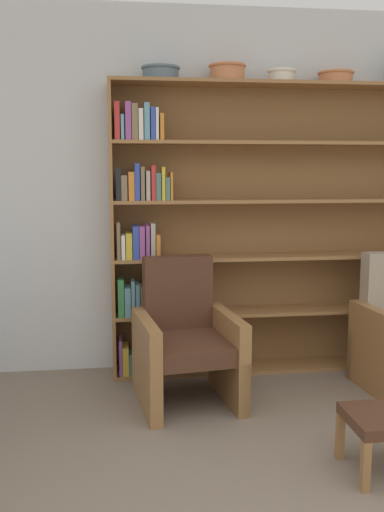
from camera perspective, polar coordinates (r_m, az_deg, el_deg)
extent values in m
cube|color=silver|center=(4.49, 3.94, 6.41)|extent=(12.00, 0.06, 2.75)
cube|color=olive|center=(4.23, -7.98, 2.34)|extent=(0.02, 0.30, 2.18)
cube|color=olive|center=(4.43, 9.29, 16.59)|extent=(2.54, 0.30, 0.03)
cube|color=olive|center=(4.65, 8.63, -10.77)|extent=(2.54, 0.30, 0.03)
cube|color=brown|center=(4.55, 8.44, 2.77)|extent=(2.54, 0.01, 2.18)
cube|color=#994C99|center=(4.40, -7.14, -9.83)|extent=(0.02, 0.19, 0.27)
cube|color=gold|center=(4.40, -6.65, -10.20)|extent=(0.04, 0.17, 0.22)
cube|color=#4C756B|center=(4.40, -6.09, -10.55)|extent=(0.03, 0.16, 0.16)
cube|color=red|center=(4.39, -5.49, -10.57)|extent=(0.04, 0.14, 0.16)
cube|color=#994C99|center=(4.38, -4.95, -10.33)|extent=(0.04, 0.13, 0.20)
cube|color=#388C47|center=(4.41, -4.50, -10.32)|extent=(0.03, 0.19, 0.18)
cube|color=#7F6B4C|center=(4.41, -4.03, -10.01)|extent=(0.03, 0.19, 0.23)
cube|color=#334CB2|center=(4.40, -3.51, -10.48)|extent=(0.03, 0.15, 0.17)
cube|color=orange|center=(4.42, -3.04, -10.13)|extent=(0.04, 0.19, 0.21)
cube|color=black|center=(4.40, -2.59, -10.23)|extent=(0.02, 0.14, 0.20)
cube|color=gold|center=(4.41, -2.16, -10.23)|extent=(0.03, 0.16, 0.20)
cube|color=black|center=(4.39, -1.69, -10.04)|extent=(0.03, 0.13, 0.23)
cube|color=olive|center=(4.52, 8.76, -5.36)|extent=(2.54, 0.30, 0.03)
cube|color=#388C47|center=(4.25, -7.12, -4.10)|extent=(0.04, 0.15, 0.28)
cube|color=#669EB2|center=(4.28, -6.46, -4.43)|extent=(0.04, 0.19, 0.22)
cube|color=#669EB2|center=(4.26, -5.92, -4.16)|extent=(0.03, 0.16, 0.26)
cube|color=#669EB2|center=(4.28, -5.46, -4.28)|extent=(0.03, 0.18, 0.24)
cube|color=#7F6B4C|center=(4.26, -4.98, -4.40)|extent=(0.03, 0.15, 0.23)
cube|color=#388C47|center=(4.25, -4.58, -4.18)|extent=(0.02, 0.13, 0.26)
cube|color=#4C756B|center=(4.26, -4.07, -4.75)|extent=(0.04, 0.13, 0.17)
cube|color=gold|center=(4.26, -3.55, -4.46)|extent=(0.03, 0.14, 0.21)
cube|color=#388C47|center=(4.29, -2.96, -4.02)|extent=(0.04, 0.20, 0.27)
cube|color=red|center=(4.26, -2.41, -4.02)|extent=(0.03, 0.13, 0.28)
cube|color=#7F6B4C|center=(4.29, -2.06, -4.05)|extent=(0.02, 0.18, 0.26)
cube|color=orange|center=(4.28, -1.55, -4.61)|extent=(0.04, 0.15, 0.18)
cube|color=olive|center=(4.43, 8.88, -0.01)|extent=(2.54, 0.30, 0.02)
cube|color=#7F6B4C|center=(4.21, -7.35, 1.59)|extent=(0.03, 0.20, 0.27)
cube|color=white|center=(4.18, -6.89, 0.92)|extent=(0.03, 0.14, 0.18)
cube|color=gold|center=(4.19, -6.33, 1.04)|extent=(0.04, 0.16, 0.19)
cube|color=#334CB2|center=(4.20, -5.67, 1.42)|extent=(0.04, 0.19, 0.24)
cube|color=#994C99|center=(4.18, -5.03, 1.37)|extent=(0.04, 0.13, 0.24)
cube|color=#994C99|center=(4.21, -4.49, 1.48)|extent=(0.03, 0.18, 0.25)
cube|color=#B2A899|center=(4.21, -3.97, 1.59)|extent=(0.03, 0.20, 0.26)
cube|color=orange|center=(4.22, -3.46, 1.02)|extent=(0.03, 0.19, 0.18)
cube|color=olive|center=(4.39, 9.01, 5.50)|extent=(2.54, 0.30, 0.02)
cube|color=black|center=(4.14, -7.39, 7.13)|extent=(0.04, 0.13, 0.23)
cube|color=#7F6B4C|center=(4.16, -6.80, 6.79)|extent=(0.04, 0.16, 0.18)
cube|color=orange|center=(4.14, -6.09, 6.96)|extent=(0.04, 0.13, 0.20)
cube|color=#334CB2|center=(4.17, -5.53, 7.38)|extent=(0.03, 0.18, 0.26)
cube|color=#7F6B4C|center=(4.17, -4.99, 7.24)|extent=(0.03, 0.18, 0.24)
cube|color=#B2A899|center=(4.18, -4.46, 7.04)|extent=(0.03, 0.20, 0.21)
cube|color=red|center=(4.16, -3.91, 7.30)|extent=(0.03, 0.14, 0.25)
cube|color=#4C756B|center=(4.16, -3.41, 6.95)|extent=(0.04, 0.14, 0.20)
cube|color=gold|center=(4.17, -2.93, 7.25)|extent=(0.02, 0.16, 0.24)
cube|color=#4C756B|center=(4.19, -2.52, 6.76)|extent=(0.03, 0.19, 0.17)
cube|color=orange|center=(4.19, -2.15, 7.00)|extent=(0.02, 0.19, 0.20)
cube|color=olive|center=(4.39, 9.15, 11.07)|extent=(2.54, 0.30, 0.02)
cube|color=red|center=(4.18, -7.51, 13.20)|extent=(0.04, 0.17, 0.26)
cube|color=#669EB2|center=(4.15, -6.98, 12.64)|extent=(0.02, 0.13, 0.17)
cube|color=#994C99|center=(4.18, -6.42, 13.22)|extent=(0.04, 0.19, 0.26)
cube|color=#7F6B4C|center=(4.16, -5.76, 13.17)|extent=(0.04, 0.14, 0.25)
cube|color=white|center=(4.15, -5.15, 12.95)|extent=(0.03, 0.12, 0.22)
cube|color=#669EB2|center=(4.17, -4.57, 13.22)|extent=(0.04, 0.15, 0.26)
cube|color=#334CB2|center=(4.16, -3.96, 13.03)|extent=(0.03, 0.14, 0.23)
cube|color=white|center=(4.19, -3.57, 12.99)|extent=(0.02, 0.19, 0.22)
cube|color=orange|center=(4.17, -3.08, 12.74)|extent=(0.03, 0.15, 0.19)
cylinder|color=slate|center=(4.27, -3.16, 17.75)|extent=(0.26, 0.26, 0.09)
torus|color=slate|center=(4.28, -3.17, 18.25)|extent=(0.28, 0.28, 0.02)
cylinder|color=#C67547|center=(4.34, 3.55, 17.77)|extent=(0.25, 0.25, 0.11)
torus|color=#C67547|center=(4.34, 3.55, 18.43)|extent=(0.27, 0.27, 0.02)
cylinder|color=silver|center=(4.43, 8.94, 17.32)|extent=(0.18, 0.18, 0.09)
torus|color=silver|center=(4.43, 8.96, 17.80)|extent=(0.21, 0.21, 0.02)
cylinder|color=#C67547|center=(4.56, 14.18, 16.89)|extent=(0.24, 0.24, 0.08)
torus|color=#C67547|center=(4.56, 14.19, 17.32)|extent=(0.27, 0.27, 0.02)
cube|color=olive|center=(3.69, 5.21, -13.16)|extent=(0.08, 0.08, 0.36)
cube|color=olive|center=(3.55, -3.73, -14.08)|extent=(0.08, 0.08, 0.36)
cube|color=olive|center=(4.24, 2.32, -10.23)|extent=(0.08, 0.08, 0.36)
cube|color=olive|center=(4.11, -5.43, -10.86)|extent=(0.08, 0.08, 0.36)
cube|color=#4C2D1E|center=(3.82, -0.42, -9.06)|extent=(0.56, 0.70, 0.12)
cube|color=#4C2D1E|center=(4.00, -1.44, -3.81)|extent=(0.49, 0.18, 0.54)
cube|color=olive|center=(3.92, 3.60, -9.96)|extent=(0.17, 0.68, 0.60)
cube|color=olive|center=(3.79, -4.59, -10.65)|extent=(0.17, 0.68, 0.60)
cube|color=olive|center=(4.46, 15.86, -9.59)|extent=(0.08, 0.08, 0.36)
cube|color=olive|center=(4.18, 18.07, -9.21)|extent=(0.16, 0.68, 0.60)
cube|color=olive|center=(3.32, 14.58, -17.02)|extent=(0.04, 0.04, 0.26)
cube|color=olive|center=(3.05, 16.96, -19.48)|extent=(0.04, 0.04, 0.26)
cube|color=#4C2D1E|center=(3.18, 18.60, -15.21)|extent=(0.36, 0.36, 0.06)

